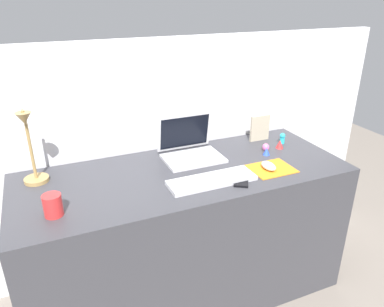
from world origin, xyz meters
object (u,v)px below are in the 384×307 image
cell_phone (241,180)px  desk_lamp (31,150)px  picture_frame (260,128)px  toy_figurine_pink (266,147)px  toy_figurine_blue (266,151)px  toy_figurine_cyan (282,138)px  laptop (189,146)px  mouse (269,166)px  coffee_mug (53,205)px  keyboard (212,180)px  toy_figurine_red (280,144)px

cell_phone → desk_lamp: bearing=-169.5°
picture_frame → desk_lamp: bearing=-177.0°
toy_figurine_pink → toy_figurine_blue: 0.06m
toy_figurine_pink → toy_figurine_cyan: 0.16m
laptop → mouse: 0.42m
mouse → coffee_mug: bearing=-179.7°
keyboard → mouse: bearing=1.2°
toy_figurine_pink → toy_figurine_blue: size_ratio=1.00×
keyboard → desk_lamp: (-0.74, 0.29, 0.16)m
desk_lamp → mouse: bearing=-15.3°
toy_figurine_red → toy_figurine_pink: bearing=-179.1°
toy_figurine_cyan → laptop: bearing=174.7°
toy_figurine_pink → toy_figurine_red: toy_figurine_red is taller
toy_figurine_red → laptop: bearing=168.5°
toy_figurine_blue → toy_figurine_pink: bearing=60.3°
cell_phone → toy_figurine_blue: toy_figurine_blue is taller
mouse → coffee_mug: 1.00m
laptop → toy_figurine_cyan: laptop is taller
laptop → cell_phone: bearing=-72.7°
toy_figurine_cyan → toy_figurine_blue: (-0.17, -0.10, -0.01)m
toy_figurine_pink → toy_figurine_blue: bearing=-119.7°
cell_phone → keyboard: bearing=-166.4°
mouse → toy_figurine_cyan: (0.26, 0.26, 0.01)m
picture_frame → toy_figurine_blue: size_ratio=3.62×
toy_figurine_blue → mouse: bearing=-120.5°
picture_frame → toy_figurine_pink: bearing=-109.2°
mouse → toy_figurine_pink: size_ratio=2.32×
keyboard → toy_figurine_pink: toy_figurine_pink is taller
toy_figurine_red → mouse: bearing=-135.9°
toy_figurine_red → toy_figurine_blue: 0.13m
mouse → toy_figurine_blue: bearing=59.5°
cell_phone → desk_lamp: 0.94m
mouse → keyboard: bearing=-178.8°
laptop → cell_phone: 0.38m
laptop → toy_figurine_pink: bearing=-14.2°
laptop → keyboard: 0.32m
mouse → desk_lamp: size_ratio=0.26×
laptop → keyboard: (-0.02, -0.31, -0.04)m
picture_frame → keyboard: bearing=-143.4°
keyboard → picture_frame: 0.60m
picture_frame → toy_figurine_cyan: size_ratio=2.40×
keyboard → toy_figurine_blue: size_ratio=9.88×
toy_figurine_blue → keyboard: bearing=-158.1°
desk_lamp → picture_frame: bearing=3.0°
laptop → mouse: laptop is taller
desk_lamp → toy_figurine_cyan: 1.32m
laptop → toy_figurine_cyan: size_ratio=4.80×
keyboard → desk_lamp: desk_lamp is taller
cell_phone → toy_figurine_red: bearing=64.5°
toy_figurine_blue → toy_figurine_cyan: bearing=30.2°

